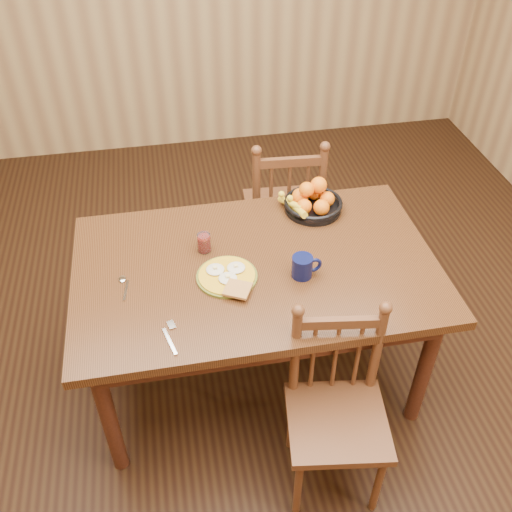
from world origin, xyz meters
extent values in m
cube|color=black|center=(0.00, 0.00, 0.00)|extent=(4.50, 5.00, 0.01)
cube|color=black|center=(0.00, 0.00, 0.73)|extent=(1.60, 1.00, 0.04)
cube|color=black|center=(0.00, 0.42, 0.65)|extent=(1.40, 0.04, 0.10)
cube|color=black|center=(0.00, -0.42, 0.65)|extent=(1.40, 0.04, 0.10)
cube|color=black|center=(0.72, 0.00, 0.65)|extent=(0.04, 0.84, 0.10)
cube|color=black|center=(-0.72, 0.00, 0.65)|extent=(0.04, 0.84, 0.10)
cylinder|color=black|center=(-0.70, -0.40, 0.35)|extent=(0.07, 0.07, 0.70)
cylinder|color=black|center=(0.70, -0.40, 0.35)|extent=(0.07, 0.07, 0.70)
cylinder|color=black|center=(-0.70, 0.40, 0.35)|extent=(0.07, 0.07, 0.70)
cylinder|color=black|center=(0.70, 0.40, 0.35)|extent=(0.07, 0.07, 0.70)
cube|color=#492B15|center=(0.31, 0.81, 0.44)|extent=(0.46, 0.44, 0.04)
cylinder|color=#492B15|center=(0.50, 0.96, 0.21)|extent=(0.04, 0.04, 0.42)
cylinder|color=#492B15|center=(0.15, 0.98, 0.21)|extent=(0.04, 0.04, 0.42)
cylinder|color=#492B15|center=(0.47, 0.63, 0.21)|extent=(0.04, 0.04, 0.42)
cylinder|color=#492B15|center=(0.12, 0.65, 0.21)|extent=(0.04, 0.04, 0.42)
cylinder|color=#492B15|center=(0.47, 0.61, 0.70)|extent=(0.04, 0.04, 0.51)
cylinder|color=#492B15|center=(0.12, 0.63, 0.70)|extent=(0.04, 0.04, 0.51)
cylinder|color=#492B15|center=(0.30, 0.62, 0.65)|extent=(0.02, 0.02, 0.39)
cube|color=#492B15|center=(0.30, 0.62, 0.87)|extent=(0.35, 0.05, 0.05)
cube|color=#492B15|center=(0.22, -0.63, 0.41)|extent=(0.45, 0.44, 0.04)
cylinder|color=#492B15|center=(0.03, -0.76, 0.20)|extent=(0.03, 0.03, 0.39)
cylinder|color=#492B15|center=(0.36, -0.81, 0.20)|extent=(0.03, 0.03, 0.39)
cylinder|color=#492B15|center=(0.08, -0.45, 0.20)|extent=(0.03, 0.03, 0.39)
cylinder|color=#492B15|center=(0.40, -0.50, 0.20)|extent=(0.03, 0.03, 0.39)
cylinder|color=#492B15|center=(0.08, -0.43, 0.65)|extent=(0.04, 0.04, 0.47)
cylinder|color=#492B15|center=(0.40, -0.48, 0.65)|extent=(0.04, 0.04, 0.47)
cylinder|color=#492B15|center=(0.24, -0.46, 0.60)|extent=(0.02, 0.02, 0.36)
cube|color=#492B15|center=(0.24, -0.46, 0.81)|extent=(0.33, 0.07, 0.05)
cylinder|color=#59601E|center=(-0.14, -0.06, 0.76)|extent=(0.26, 0.26, 0.01)
cylinder|color=gold|center=(-0.14, -0.06, 0.76)|extent=(0.24, 0.24, 0.01)
ellipsoid|color=silver|center=(-0.18, -0.03, 0.77)|extent=(0.08, 0.08, 0.01)
cube|color=#F2E08C|center=(-0.18, -0.03, 0.79)|extent=(0.02, 0.02, 0.01)
ellipsoid|color=silver|center=(-0.09, -0.03, 0.77)|extent=(0.08, 0.08, 0.01)
cube|color=#F2E08C|center=(-0.09, -0.03, 0.79)|extent=(0.02, 0.02, 0.01)
ellipsoid|color=silver|center=(-0.14, -0.09, 0.77)|extent=(0.08, 0.08, 0.01)
cube|color=#F2E08C|center=(-0.14, -0.09, 0.79)|extent=(0.02, 0.02, 0.01)
cube|color=brown|center=(-0.11, -0.17, 0.78)|extent=(0.14, 0.14, 0.01)
cube|color=silver|center=(-0.41, -0.38, 0.75)|extent=(0.05, 0.14, 0.00)
cube|color=silver|center=(-0.39, -0.29, 0.75)|extent=(0.04, 0.05, 0.00)
cube|color=silver|center=(-0.57, -0.07, 0.75)|extent=(0.03, 0.12, 0.00)
ellipsoid|color=silver|center=(-0.58, 0.01, 0.76)|extent=(0.03, 0.04, 0.01)
cylinder|color=#0A0F37|center=(0.18, -0.10, 0.80)|extent=(0.09, 0.09, 0.10)
torus|color=#0A0F37|center=(0.23, -0.10, 0.80)|extent=(0.07, 0.02, 0.07)
cylinder|color=black|center=(0.18, -0.10, 0.85)|extent=(0.08, 0.08, 0.00)
cylinder|color=silver|center=(-0.21, 0.14, 0.80)|extent=(0.06, 0.06, 0.09)
cylinder|color=maroon|center=(-0.21, 0.14, 0.79)|extent=(0.05, 0.05, 0.07)
cylinder|color=black|center=(0.35, 0.35, 0.76)|extent=(0.28, 0.28, 0.02)
torus|color=black|center=(0.35, 0.35, 0.80)|extent=(0.29, 0.29, 0.02)
cylinder|color=black|center=(0.35, 0.35, 0.75)|extent=(0.10, 0.10, 0.01)
sphere|color=orange|center=(0.42, 0.35, 0.81)|extent=(0.07, 0.07, 0.07)
sphere|color=orange|center=(0.37, 0.42, 0.81)|extent=(0.08, 0.08, 0.08)
sphere|color=orange|center=(0.30, 0.39, 0.81)|extent=(0.08, 0.08, 0.08)
sphere|color=orange|center=(0.30, 0.31, 0.81)|extent=(0.07, 0.07, 0.07)
sphere|color=orange|center=(0.37, 0.29, 0.81)|extent=(0.08, 0.08, 0.08)
sphere|color=orange|center=(0.38, 0.38, 0.87)|extent=(0.08, 0.08, 0.08)
sphere|color=orange|center=(0.32, 0.36, 0.87)|extent=(0.07, 0.07, 0.07)
cylinder|color=yellow|center=(0.26, 0.31, 0.80)|extent=(0.10, 0.17, 0.07)
cylinder|color=yellow|center=(0.24, 0.36, 0.80)|extent=(0.14, 0.15, 0.07)
camera|label=1|loc=(-0.35, -1.86, 2.41)|focal=40.00mm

